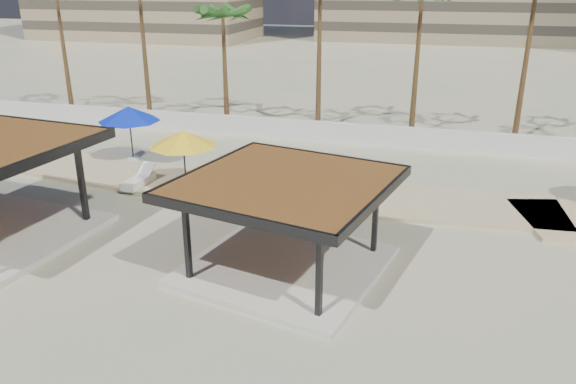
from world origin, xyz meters
TOP-DOWN VIEW (x-y plane):
  - ground at (0.00, 0.00)m, footprint 200.00×200.00m
  - promenade at (2.00, 7.67)m, footprint 44.45×7.97m
  - boundary_wall at (0.00, 16.00)m, footprint 56.00×0.30m
  - pavilion_central at (0.05, 0.25)m, footprint 7.58×7.58m
  - umbrella_b at (-6.33, 6.05)m, footprint 3.06×3.06m
  - umbrella_f at (-10.85, 9.20)m, footprint 4.21×4.21m
  - lounger_a at (-8.63, 5.85)m, footprint 0.80×2.16m
  - lounger_b at (1.45, 5.84)m, footprint 1.12×2.10m
  - palm_c at (-9.00, 18.10)m, footprint 3.00×3.00m
  - palm_e at (3.00, 18.40)m, footprint 3.00×3.00m

SIDE VIEW (x-z plane):
  - ground at x=0.00m, z-range 0.00..0.00m
  - promenade at x=2.00m, z-range -0.06..0.18m
  - lounger_b at x=1.45m, z-range -0.02..0.74m
  - lounger_a at x=-8.63m, z-range -0.03..0.78m
  - boundary_wall at x=0.00m, z-range 0.00..1.20m
  - pavilion_central at x=0.05m, z-range 0.31..3.53m
  - umbrella_b at x=-6.33m, z-range 1.15..3.85m
  - umbrella_f at x=-10.85m, z-range 1.21..4.07m
  - palm_c at x=-9.00m, z-range 2.90..10.88m
  - palm_e at x=3.00m, z-range 3.42..12.58m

